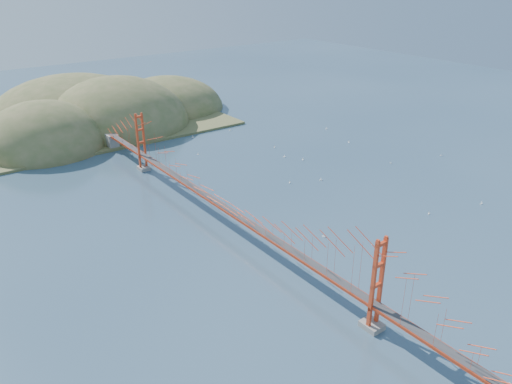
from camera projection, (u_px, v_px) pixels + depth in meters
ground at (226, 227)px, 78.54m from camera, size 320.00×320.00×0.00m
bridge at (224, 186)px, 75.77m from camera, size 2.20×94.40×12.00m
far_headlands at (88, 124)px, 129.82m from camera, size 84.00×58.00×25.00m
sailboat_5 at (391, 163)px, 103.66m from camera, size 0.48×0.52×0.59m
sailboat_15 at (230, 130)px, 124.23m from camera, size 0.66×0.66×0.71m
sailboat_9 at (349, 142)px, 115.84m from camera, size 0.67×0.67×0.72m
sailboat_12 at (193, 137)px, 119.10m from camera, size 0.60×0.52×0.68m
sailboat_13 at (429, 213)px, 82.43m from camera, size 0.58×0.58×0.66m
sailboat_17 at (327, 129)px, 125.47m from camera, size 0.55×0.51×0.61m
sailboat_8 at (274, 147)px, 112.59m from camera, size 0.71×0.71×0.74m
sailboat_1 at (321, 180)px, 95.49m from camera, size 0.58×0.58×0.63m
sailboat_14 at (290, 182)px, 94.24m from camera, size 0.63×0.63×0.66m
sailboat_11 at (441, 155)px, 107.84m from camera, size 0.60×0.60×0.65m
sailboat_3 at (198, 154)px, 108.45m from camera, size 0.53×0.51×0.60m
sailboat_2 at (481, 203)px, 85.91m from camera, size 0.53×0.47×0.61m
sailboat_0 at (324, 236)px, 75.53m from camera, size 0.47×0.57×0.66m
sailboat_4 at (303, 159)px, 105.51m from camera, size 0.60×0.60×0.66m
sailboat_7 at (284, 156)px, 107.11m from camera, size 0.56×0.55×0.63m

